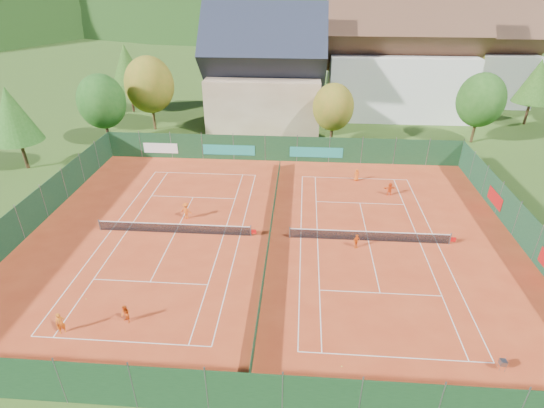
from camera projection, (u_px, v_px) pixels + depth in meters
The scene contains 32 objects.
ground at pixel (270, 237), 34.93m from camera, with size 600.00×600.00×0.00m, color #2D4C17.
clay_pad at pixel (270, 237), 34.92m from camera, with size 40.00×32.00×0.01m, color #B93B1B.
court_markings_left at pixel (175, 233), 35.43m from camera, with size 11.03×23.83×0.00m.
court_markings_right at pixel (368, 241), 34.40m from camera, with size 11.03×23.83×0.00m.
tennis_net_left at pixel (176, 228), 35.18m from camera, with size 13.30×0.10×1.02m.
tennis_net_right at pixel (371, 236), 34.15m from camera, with size 13.30×0.10×1.02m.
court_divider at pixel (270, 232), 34.68m from camera, with size 0.03×28.80×1.00m.
fence_north at pixel (277, 149), 48.22m from camera, with size 40.00×0.10×3.00m.
fence_south at pixel (244, 394), 20.22m from camera, with size 40.00×0.04×3.00m.
fence_west at pixel (32, 212), 35.48m from camera, with size 0.04×32.00×3.00m.
fence_east at pixel (526, 231), 32.97m from camera, with size 0.09×32.00×3.00m.
chalet at pixel (265, 76), 58.14m from camera, with size 16.20×12.00×16.00m.
hotel_block_a at pixel (398, 64), 61.80m from camera, with size 21.60×11.00×17.25m.
hotel_block_b at pixel (477, 60), 68.26m from camera, with size 17.28×10.00×15.50m.
tree_west_front at pixel (102, 102), 51.21m from camera, with size 5.72×5.72×8.69m.
tree_west_mid at pixel (149, 85), 55.87m from camera, with size 6.44×6.44×9.78m.
tree_west_back at pixel (127, 67), 62.93m from camera, with size 5.60×5.60×10.00m.
tree_center at pixel (333, 107), 51.49m from camera, with size 5.01×5.01×7.60m.
tree_east_front at pixel (481, 100), 51.75m from camera, with size 5.72×5.72×8.69m.
tree_east_mid at pixel (536, 81), 57.78m from camera, with size 5.04×5.04×9.00m.
tree_west_side at pixel (12, 115), 44.28m from camera, with size 5.04×5.04×9.00m.
tree_east_back at pixel (459, 64), 64.96m from camera, with size 7.15×7.15×10.86m.
mountain_backdrop at pixel (347, 82), 256.22m from camera, with size 820.00×530.00×242.00m.
ball_hopper at pixel (503, 362), 23.03m from camera, with size 0.34×0.34×0.80m.
loose_ball_0 at pixel (86, 299), 28.26m from camera, with size 0.07×0.07×0.07m, color #CCD833.
loose_ball_1 at pixel (342, 366), 23.44m from camera, with size 0.07×0.07×0.07m, color #CCD833.
player_left_near at pixel (60, 323), 25.34m from camera, with size 0.53×0.35×1.47m, color orange.
player_left_mid at pixel (126, 314), 26.13m from camera, with size 0.63×0.49×1.29m, color #E05313.
player_left_far at pixel (186, 211), 37.21m from camera, with size 0.99×0.57×1.54m, color #F35C15.
player_right_near at pixel (356, 241), 33.29m from camera, with size 0.71×0.30×1.21m, color orange.
player_right_far_a at pixel (357, 175), 44.01m from camera, with size 0.64×0.42×1.31m, color #E65A14.
player_right_far_b at pixel (390, 189), 41.13m from camera, with size 1.24×0.40×1.34m, color #EF4D15.
Camera 1 is at (2.29, -29.20, 19.21)m, focal length 28.00 mm.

